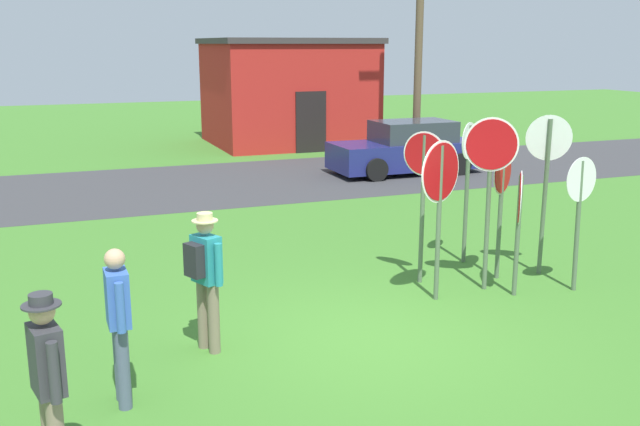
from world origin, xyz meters
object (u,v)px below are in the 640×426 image
at_px(stop_sign_nearest, 440,191).
at_px(stop_sign_far_back, 468,171).
at_px(stop_sign_center_cluster, 502,193).
at_px(stop_sign_tallest, 547,168).
at_px(stop_sign_rear_right, 490,172).
at_px(stop_sign_low_front, 579,202).
at_px(stop_sign_rear_left, 519,212).
at_px(parked_car_on_street, 407,149).
at_px(person_in_blue, 205,272).
at_px(person_in_teal, 119,318).
at_px(utility_pole, 420,12).
at_px(stop_sign_leaning_right, 423,182).
at_px(person_in_dark_shirt, 48,380).

relative_size(stop_sign_nearest, stop_sign_far_back, 0.98).
bearing_deg(stop_sign_center_cluster, stop_sign_tallest, -4.66).
bearing_deg(stop_sign_rear_right, stop_sign_low_front, -24.02).
height_order(stop_sign_rear_left, stop_sign_center_cluster, stop_sign_center_cluster).
bearing_deg(parked_car_on_street, person_in_blue, -128.24).
xyz_separation_m(stop_sign_rear_right, stop_sign_rear_left, (0.24, -0.43, -0.53)).
bearing_deg(person_in_teal, stop_sign_center_cluster, 19.27).
distance_m(stop_sign_nearest, stop_sign_center_cluster, 1.52).
relative_size(utility_pole, stop_sign_rear_left, 4.69).
distance_m(utility_pole, stop_sign_far_back, 11.17).
bearing_deg(stop_sign_tallest, stop_sign_nearest, -168.31).
height_order(stop_sign_center_cluster, person_in_teal, stop_sign_center_cluster).
xyz_separation_m(stop_sign_rear_left, stop_sign_nearest, (-1.19, 0.26, 0.35)).
relative_size(stop_sign_rear_left, person_in_teal, 1.12).
relative_size(stop_sign_rear_left, stop_sign_center_cluster, 0.91).
xyz_separation_m(stop_sign_nearest, stop_sign_center_cluster, (1.41, 0.52, -0.23)).
bearing_deg(person_in_teal, stop_sign_low_front, 10.23).
bearing_deg(stop_sign_rear_left, stop_sign_rear_right, 119.19).
bearing_deg(person_in_blue, stop_sign_rear_left, 4.05).
relative_size(stop_sign_center_cluster, stop_sign_far_back, 0.86).
height_order(stop_sign_far_back, person_in_blue, stop_sign_far_back).
distance_m(stop_sign_nearest, stop_sign_leaning_right, 0.81).
bearing_deg(stop_sign_rear_left, person_in_teal, -167.00).
xyz_separation_m(stop_sign_nearest, person_in_blue, (-3.54, -0.59, -0.63)).
relative_size(stop_sign_center_cluster, person_in_blue, 1.20).
distance_m(stop_sign_leaning_right, stop_sign_far_back, 1.40).
height_order(stop_sign_rear_right, person_in_teal, stop_sign_rear_right).
height_order(parked_car_on_street, person_in_dark_shirt, person_in_dark_shirt).
height_order(stop_sign_rear_right, stop_sign_center_cluster, stop_sign_rear_right).
bearing_deg(stop_sign_nearest, person_in_blue, -170.54).
bearing_deg(person_in_blue, stop_sign_tallest, 10.32).
bearing_deg(stop_sign_rear_right, stop_sign_leaning_right, 141.93).
height_order(stop_sign_leaning_right, stop_sign_far_back, stop_sign_far_back).
height_order(stop_sign_nearest, person_in_teal, stop_sign_nearest).
bearing_deg(utility_pole, stop_sign_rear_right, -113.30).
height_order(utility_pole, stop_sign_low_front, utility_pole).
relative_size(stop_sign_tallest, person_in_teal, 1.54).
relative_size(stop_sign_rear_right, person_in_blue, 1.52).
distance_m(stop_sign_rear_right, stop_sign_nearest, 0.98).
xyz_separation_m(stop_sign_low_front, stop_sign_tallest, (0.02, 0.83, 0.38)).
xyz_separation_m(parked_car_on_street, stop_sign_rear_left, (-3.40, -9.97, 0.60)).
bearing_deg(stop_sign_rear_left, parked_car_on_street, 71.20).
bearing_deg(stop_sign_far_back, stop_sign_rear_right, -108.79).
bearing_deg(stop_sign_center_cluster, stop_sign_low_front, -49.39).
xyz_separation_m(stop_sign_rear_left, stop_sign_leaning_right, (-1.02, 1.04, 0.33)).
bearing_deg(stop_sign_center_cluster, stop_sign_rear_left, -106.32).
bearing_deg(parked_car_on_street, stop_sign_nearest, -115.25).
xyz_separation_m(stop_sign_nearest, stop_sign_low_front, (2.18, -0.37, -0.25)).
relative_size(stop_sign_leaning_right, person_in_dark_shirt, 1.38).
xyz_separation_m(parked_car_on_street, stop_sign_leaning_right, (-4.42, -8.93, 0.93)).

